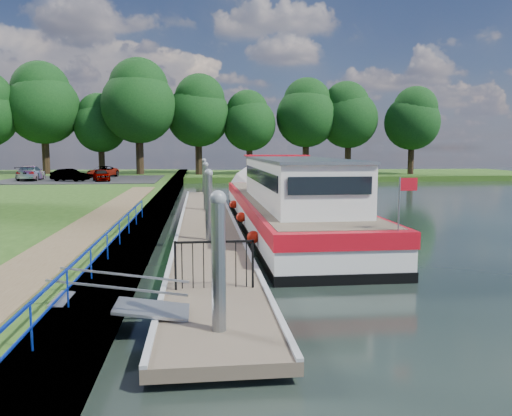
{
  "coord_description": "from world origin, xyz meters",
  "views": [
    {
      "loc": [
        -0.31,
        -9.22,
        3.69
      ],
      "look_at": [
        1.81,
        9.59,
        1.4
      ],
      "focal_mm": 35.0,
      "sensor_mm": 36.0,
      "label": 1
    }
  ],
  "objects": [
    {
      "name": "ground",
      "position": [
        0.0,
        0.0,
        0.0
      ],
      "size": [
        160.0,
        160.0,
        0.0
      ],
      "primitive_type": "plane",
      "color": "black",
      "rests_on": "ground"
    },
    {
      "name": "bank_edge",
      "position": [
        -2.55,
        15.0,
        0.39
      ],
      "size": [
        1.1,
        90.0,
        0.78
      ],
      "primitive_type": "cube",
      "color": "#473D2D",
      "rests_on": "ground"
    },
    {
      "name": "far_bank",
      "position": [
        12.0,
        52.0,
        0.3
      ],
      "size": [
        60.0,
        18.0,
        0.6
      ],
      "primitive_type": "cube",
      "color": "#234413",
      "rests_on": "ground"
    },
    {
      "name": "footpath",
      "position": [
        -4.4,
        8.0,
        0.8
      ],
      "size": [
        1.6,
        40.0,
        0.05
      ],
      "primitive_type": "cube",
      "color": "brown",
      "rests_on": "riverbank"
    },
    {
      "name": "carpark",
      "position": [
        -11.0,
        38.0,
        0.81
      ],
      "size": [
        14.0,
        12.0,
        0.06
      ],
      "primitive_type": "cube",
      "color": "black",
      "rests_on": "riverbank"
    },
    {
      "name": "blue_fence",
      "position": [
        -2.75,
        3.0,
        1.31
      ],
      "size": [
        0.04,
        18.04,
        0.72
      ],
      "color": "#0C2DBF",
      "rests_on": "riverbank"
    },
    {
      "name": "pontoon",
      "position": [
        0.0,
        13.0,
        0.18
      ],
      "size": [
        2.5,
        30.0,
        0.56
      ],
      "color": "brown",
      "rests_on": "ground"
    },
    {
      "name": "mooring_piles",
      "position": [
        0.0,
        13.0,
        1.28
      ],
      "size": [
        0.3,
        27.3,
        3.55
      ],
      "color": "gray",
      "rests_on": "ground"
    },
    {
      "name": "gangway",
      "position": [
        -1.85,
        0.5,
        0.63
      ],
      "size": [
        2.58,
        1.0,
        0.92
      ],
      "color": "#A5A8AD",
      "rests_on": "ground"
    },
    {
      "name": "gate_panel",
      "position": [
        -0.0,
        2.2,
        1.15
      ],
      "size": [
        1.85,
        0.05,
        1.15
      ],
      "color": "black",
      "rests_on": "ground"
    },
    {
      "name": "barge",
      "position": [
        3.6,
        13.91,
        1.09
      ],
      "size": [
        4.36,
        21.15,
        4.78
      ],
      "color": "black",
      "rests_on": "ground"
    },
    {
      "name": "horizon_trees",
      "position": [
        -1.61,
        48.68,
        7.95
      ],
      "size": [
        54.38,
        10.03,
        12.87
      ],
      "color": "#332316",
      "rests_on": "ground"
    },
    {
      "name": "car_a",
      "position": [
        -8.81,
        35.2,
        1.36
      ],
      "size": [
        2.09,
        3.33,
        1.06
      ],
      "primitive_type": "imported",
      "rotation": [
        0.0,
        0.0,
        0.29
      ],
      "color": "#999999",
      "rests_on": "carpark"
    },
    {
      "name": "car_b",
      "position": [
        -11.43,
        35.14,
        1.37
      ],
      "size": [
        3.41,
        2.23,
        1.06
      ],
      "primitive_type": "imported",
      "rotation": [
        0.0,
        0.0,
        1.2
      ],
      "color": "#999999",
      "rests_on": "carpark"
    },
    {
      "name": "car_c",
      "position": [
        -15.31,
        37.21,
        1.48
      ],
      "size": [
        2.17,
        4.55,
        1.28
      ],
      "primitive_type": "imported",
      "rotation": [
        0.0,
        0.0,
        3.23
      ],
      "color": "#999999",
      "rests_on": "carpark"
    },
    {
      "name": "car_d",
      "position": [
        -9.74,
        40.92,
        1.38
      ],
      "size": [
        2.83,
        4.25,
        1.08
      ],
      "primitive_type": "imported",
      "rotation": [
        0.0,
        0.0,
        -0.29
      ],
      "color": "#999999",
      "rests_on": "carpark"
    }
  ]
}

